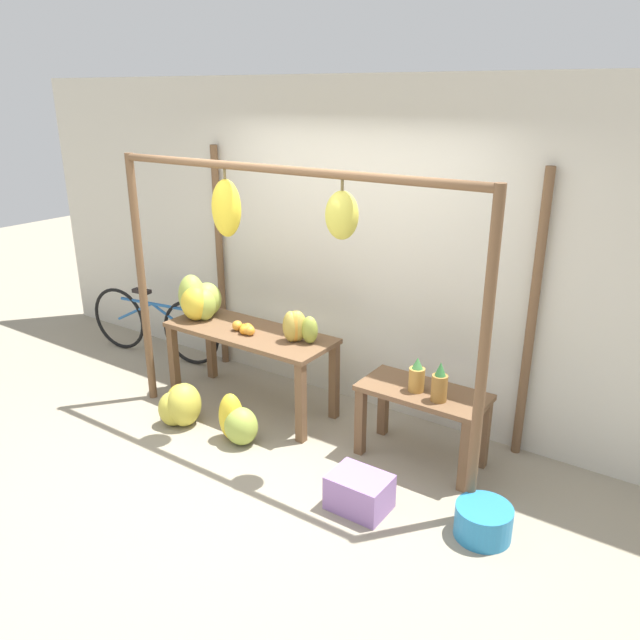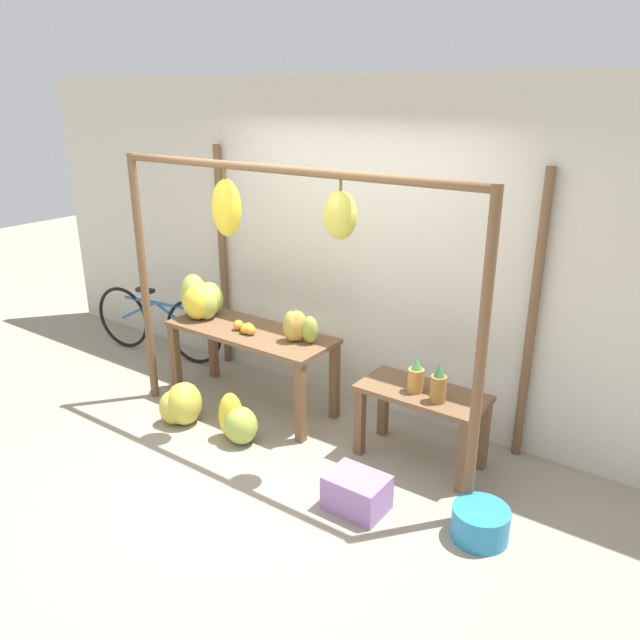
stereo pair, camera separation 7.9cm
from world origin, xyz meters
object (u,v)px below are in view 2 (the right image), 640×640
banana_pile_on_table (200,299)px  banana_pile_ground_right (237,421)px  pineapple_cluster (427,381)px  banana_pile_ground_left (181,403)px  papaya_pile (298,327)px  orange_pile (246,328)px  blue_bucket (480,523)px  parked_bicycle (157,323)px  fruit_crate_white (357,492)px

banana_pile_on_table → banana_pile_ground_right: banana_pile_on_table is taller
pineapple_cluster → banana_pile_ground_right: pineapple_cluster is taller
banana_pile_ground_left → banana_pile_ground_right: (0.60, 0.04, 0.01)m
banana_pile_ground_left → papaya_pile: size_ratio=1.38×
orange_pile → blue_bucket: bearing=-10.8°
banana_pile_on_table → pineapple_cluster: banana_pile_on_table is taller
banana_pile_ground_left → orange_pile: bearing=58.2°
blue_bucket → papaya_pile: papaya_pile is taller
parked_bicycle → fruit_crate_white: bearing=-17.7°
banana_pile_on_table → blue_bucket: (2.93, -0.50, -0.79)m
parked_bicycle → papaya_pile: (2.08, -0.26, 0.50)m
orange_pile → blue_bucket: 2.47m
papaya_pile → pineapple_cluster: bearing=-1.7°
orange_pile → parked_bicycle: 1.69m
papaya_pile → banana_pile_ground_left: bearing=-142.7°
banana_pile_ground_left → fruit_crate_white: bearing=-4.3°
fruit_crate_white → parked_bicycle: (-3.14, 1.00, 0.23)m
orange_pile → banana_pile_ground_left: bearing=-121.8°
banana_pile_ground_left → blue_bucket: bearing=1.4°
pineapple_cluster → banana_pile_ground_right: size_ratio=0.78×
orange_pile → parked_bicycle: bearing=167.5°
fruit_crate_white → papaya_pile: bearing=144.9°
fruit_crate_white → banana_pile_ground_left: bearing=175.7°
papaya_pile → fruit_crate_white: bearing=-35.1°
blue_bucket → parked_bicycle: bearing=168.5°
blue_bucket → papaya_pile: bearing=163.7°
fruit_crate_white → banana_pile_on_table: bearing=161.8°
fruit_crate_white → blue_bucket: (0.79, 0.20, -0.02)m
fruit_crate_white → papaya_pile: size_ratio=1.21×
fruit_crate_white → blue_bucket: fruit_crate_white is taller
pineapple_cluster → fruit_crate_white: pineapple_cluster is taller
papaya_pile → banana_pile_on_table: bearing=-177.8°
banana_pile_ground_right → banana_pile_on_table: bearing=149.1°
banana_pile_ground_left → parked_bicycle: (-1.28, 0.86, 0.19)m
orange_pile → banana_pile_ground_left: orange_pile is taller
orange_pile → parked_bicycle: orange_pile is taller
orange_pile → papaya_pile: size_ratio=0.76×
fruit_crate_white → blue_bucket: 0.82m
orange_pile → pineapple_cluster: (1.68, 0.06, -0.05)m
banana_pile_ground_right → blue_bucket: banana_pile_ground_right is taller
orange_pile → papaya_pile: papaya_pile is taller
pineapple_cluster → parked_bicycle: (-3.28, 0.29, -0.36)m
pineapple_cluster → papaya_pile: 1.20m
banana_pile_ground_right → blue_bucket: (2.05, 0.03, -0.07)m
banana_pile_on_table → pineapple_cluster: bearing=0.2°
banana_pile_ground_right → papaya_pile: 0.91m
banana_pile_on_table → fruit_crate_white: size_ratio=1.10×
orange_pile → papaya_pile: 0.50m
fruit_crate_white → parked_bicycle: bearing=162.3°
parked_bicycle → papaya_pile: 2.15m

